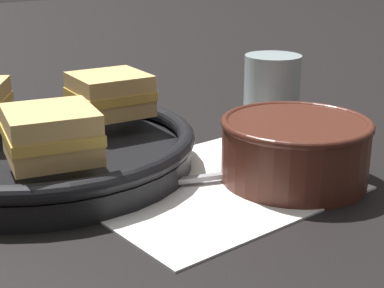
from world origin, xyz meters
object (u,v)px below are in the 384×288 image
at_px(soup_bowl, 295,146).
at_px(spoon, 241,173).
at_px(sandwich_near_right, 51,134).
at_px(skillet, 46,149).
at_px(sandwich_far_left, 110,94).
at_px(drinking_glass, 272,95).

distance_m(soup_bowl, spoon, 0.06).
bearing_deg(sandwich_near_right, skillet, 65.60).
height_order(soup_bowl, sandwich_far_left, sandwich_far_left).
xyz_separation_m(spoon, skillet, (-0.12, 0.16, 0.01)).
xyz_separation_m(sandwich_near_right, drinking_glass, (0.30, -0.00, -0.02)).
bearing_deg(drinking_glass, sandwich_far_left, 153.44).
distance_m(soup_bowl, sandwich_near_right, 0.23).
bearing_deg(sandwich_far_left, spoon, -77.83).
bearing_deg(spoon, soup_bowl, -19.78).
distance_m(spoon, sandwich_far_left, 0.18).
xyz_separation_m(soup_bowl, sandwich_near_right, (-0.20, 0.12, 0.03)).
bearing_deg(spoon, drinking_glass, 54.31).
height_order(soup_bowl, spoon, soup_bowl).
bearing_deg(sandwich_far_left, soup_bowl, -70.30).
height_order(skillet, drinking_glass, drinking_glass).
height_order(spoon, sandwich_near_right, sandwich_near_right).
xyz_separation_m(soup_bowl, skillet, (-0.16, 0.20, -0.02)).
relative_size(sandwich_far_left, drinking_glass, 0.96).
height_order(sandwich_near_right, drinking_glass, drinking_glass).
xyz_separation_m(sandwich_far_left, drinking_glass, (0.18, -0.09, -0.02)).
xyz_separation_m(spoon, sandwich_far_left, (-0.04, 0.17, 0.06)).
height_order(spoon, drinking_glass, drinking_glass).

